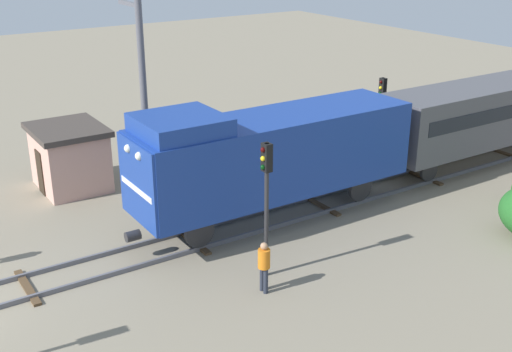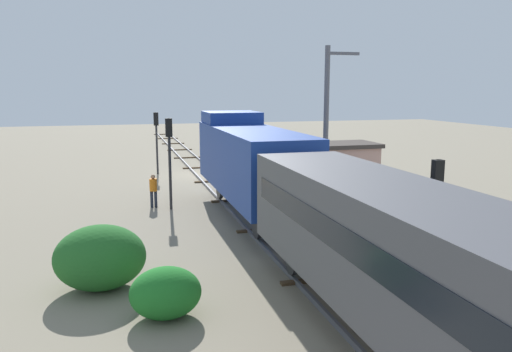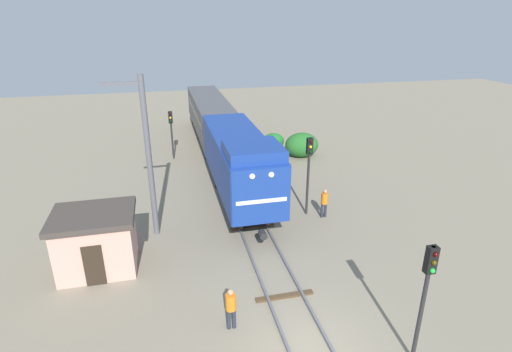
# 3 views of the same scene
# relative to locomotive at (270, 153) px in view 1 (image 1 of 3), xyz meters

# --- Properties ---
(locomotive) EXTENTS (2.90, 11.60, 4.60)m
(locomotive) POSITION_rel_locomotive_xyz_m (0.00, 0.00, 0.00)
(locomotive) COLOR navy
(locomotive) RESTS_ON railway_track
(passenger_car_leading) EXTENTS (2.84, 14.00, 3.66)m
(passenger_car_leading) POSITION_rel_locomotive_xyz_m (0.00, 13.34, -0.25)
(passenger_car_leading) COLOR #4C4C51
(passenger_car_leading) RESTS_ON railway_track
(traffic_signal_mid) EXTENTS (0.32, 0.34, 4.53)m
(traffic_signal_mid) POSITION_rel_locomotive_xyz_m (3.40, -2.47, 0.36)
(traffic_signal_mid) COLOR #262628
(traffic_signal_mid) RESTS_ON ground
(traffic_signal_far) EXTENTS (0.32, 0.34, 3.80)m
(traffic_signal_far) POSITION_rel_locomotive_xyz_m (-3.60, 9.03, -0.11)
(traffic_signal_far) COLOR #262628
(traffic_signal_far) RESTS_ON ground
(worker_by_signal) EXTENTS (0.38, 0.38, 1.70)m
(worker_by_signal) POSITION_rel_locomotive_xyz_m (4.20, -3.08, -1.78)
(worker_by_signal) COLOR #262B38
(worker_by_signal) RESTS_ON ground
(catenary_mast) EXTENTS (1.94, 0.28, 8.18)m
(catenary_mast) POSITION_rel_locomotive_xyz_m (-5.06, -2.77, 1.57)
(catenary_mast) COLOR #595960
(catenary_mast) RESTS_ON ground
(relay_hut) EXTENTS (3.50, 2.90, 2.74)m
(relay_hut) POSITION_rel_locomotive_xyz_m (-7.50, -5.29, -1.38)
(relay_hut) COLOR #D19E8C
(relay_hut) RESTS_ON ground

